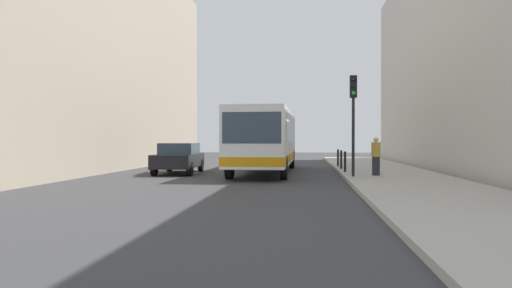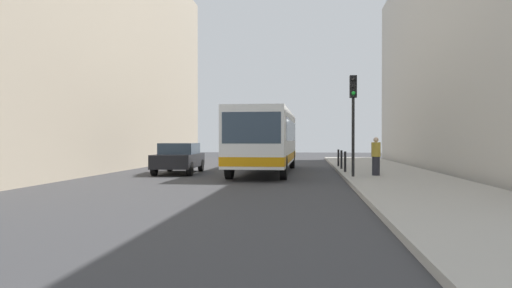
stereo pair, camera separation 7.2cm
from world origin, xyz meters
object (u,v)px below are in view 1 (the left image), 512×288
(traffic_light, at_px, (353,106))
(bollard_near, at_px, (345,162))
(bus, at_px, (266,138))
(car_beside_bus, at_px, (179,157))
(bollard_far, at_px, (338,158))
(bollard_mid, at_px, (341,160))
(pedestrian_near_signal, at_px, (376,156))

(traffic_light, relative_size, bollard_near, 4.32)
(bus, distance_m, bollard_near, 4.14)
(bus, relative_size, car_beside_bus, 2.45)
(traffic_light, bearing_deg, bollard_far, 90.78)
(car_beside_bus, height_order, bollard_far, car_beside_bus)
(bollard_near, height_order, bollard_far, same)
(bollard_mid, relative_size, bollard_far, 1.00)
(car_beside_bus, relative_size, bollard_far, 4.74)
(pedestrian_near_signal, bearing_deg, bollard_mid, -70.59)
(bus, xyz_separation_m, car_beside_bus, (-4.17, -0.98, -0.94))
(traffic_light, bearing_deg, bollard_mid, 91.14)
(pedestrian_near_signal, bearing_deg, bollard_near, -55.83)
(bollard_near, height_order, bollard_mid, same)
(pedestrian_near_signal, bearing_deg, traffic_light, 39.56)
(traffic_light, distance_m, bollard_near, 3.59)
(car_beside_bus, height_order, bollard_near, car_beside_bus)
(traffic_light, bearing_deg, bollard_near, 92.13)
(car_beside_bus, height_order, bollard_mid, car_beside_bus)
(car_beside_bus, relative_size, traffic_light, 1.10)
(bollard_far, bearing_deg, pedestrian_near_signal, -80.59)
(pedestrian_near_signal, bearing_deg, car_beside_bus, -8.67)
(bus, height_order, car_beside_bus, bus)
(bus, bearing_deg, bollard_mid, -162.69)
(bollard_near, xyz_separation_m, bollard_mid, (0.00, 2.35, 0.00))
(traffic_light, xyz_separation_m, bollard_near, (-0.10, 2.69, -2.38))
(bollard_mid, distance_m, pedestrian_near_signal, 4.49)
(bus, bearing_deg, bollard_far, -136.79)
(traffic_light, xyz_separation_m, bollard_mid, (-0.10, 5.03, -2.38))
(car_beside_bus, xyz_separation_m, traffic_light, (8.07, -2.92, 2.22))
(car_beside_bus, bearing_deg, bus, -170.28)
(bollard_near, relative_size, bollard_mid, 1.00)
(bollard_near, bearing_deg, bollard_far, 90.00)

